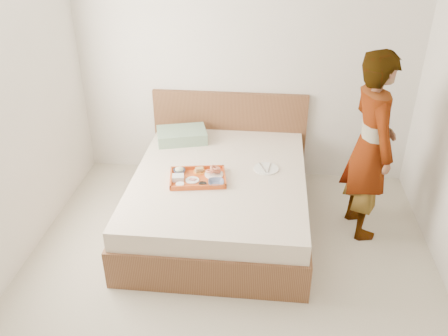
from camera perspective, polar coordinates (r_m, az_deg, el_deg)
ground at (r=3.83m, az=0.08°, el=-15.32°), size 3.50×4.00×0.01m
wall_back at (r=4.91m, az=2.55°, el=12.94°), size 3.50×0.01×2.60m
bed at (r=4.45m, az=-0.51°, el=-3.64°), size 1.65×2.00×0.53m
headboard at (r=5.19m, az=0.68°, el=4.15°), size 1.65×0.06×0.95m
pillow at (r=4.91m, az=-5.12°, el=3.95°), size 0.57×0.46×0.12m
tray at (r=4.22m, az=-3.17°, el=-1.15°), size 0.54×0.43×0.04m
prawn_plate at (r=4.27m, az=-1.20°, el=-0.76°), size 0.20×0.20×0.01m
navy_bowl_big at (r=4.12m, az=-0.97°, el=-1.78°), size 0.16×0.16×0.03m
sauce_dish at (r=4.11m, az=-2.58°, el=-2.00°), size 0.08×0.08×0.03m
meat_plate at (r=4.19m, az=-3.83°, el=-1.48°), size 0.14×0.14×0.01m
bread_plate at (r=4.32m, az=-2.96°, el=-0.44°), size 0.14×0.14×0.01m
salad_bowl at (r=4.31m, az=-5.39°, el=-0.37°), size 0.12×0.12×0.03m
plastic_tub at (r=4.20m, az=-5.55°, el=-1.16°), size 0.12×0.10×0.04m
cheese_round at (r=4.12m, az=-5.32°, el=-2.04°), size 0.08×0.08×0.03m
dinner_plate at (r=4.40m, az=5.09°, el=-0.08°), size 0.24×0.24×0.01m
person at (r=4.27m, az=17.24°, el=2.47°), size 0.54×0.70×1.70m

